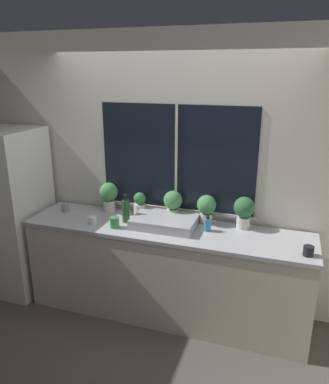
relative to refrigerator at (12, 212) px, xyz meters
name	(u,v)px	position (x,y,z in m)	size (l,w,h in m)	color
ground_plane	(155,330)	(1.73, -0.27, -0.89)	(14.00, 14.00, 0.00)	#4C4742
wall_back	(177,174)	(1.73, 0.40, 0.47)	(8.00, 0.09, 2.70)	beige
wall_left	(32,145)	(-0.61, 1.23, 0.46)	(0.06, 7.00, 2.70)	beige
counter	(165,271)	(1.73, 0.03, -0.42)	(2.71, 0.63, 0.93)	beige
refrigerator	(12,212)	(0.00, 0.00, 0.00)	(0.65, 0.69, 1.77)	silver
sink	(165,221)	(1.71, 0.06, 0.09)	(0.59, 0.46, 0.26)	#ADADB2
potted_plant_far_left	(109,194)	(1.04, 0.26, 0.22)	(0.19, 0.19, 0.30)	silver
potted_plant_left	(140,204)	(1.38, 0.26, 0.16)	(0.13, 0.13, 0.24)	silver
potted_plant_center	(173,203)	(1.73, 0.26, 0.21)	(0.19, 0.19, 0.29)	silver
potted_plant_right	(206,207)	(2.06, 0.26, 0.21)	(0.18, 0.18, 0.28)	silver
potted_plant_far_right	(244,210)	(2.42, 0.26, 0.22)	(0.19, 0.19, 0.30)	silver
soap_bottle	(208,224)	(2.12, 0.08, 0.10)	(0.06, 0.06, 0.15)	teal
bottle_tall	(126,211)	(1.32, 0.04, 0.16)	(0.07, 0.07, 0.28)	#235128
mug_white	(93,220)	(1.04, -0.11, 0.08)	(0.08, 0.08, 0.08)	white
mug_black	(308,251)	(2.98, -0.14, 0.08)	(0.08, 0.08, 0.08)	black
mug_green	(114,222)	(1.28, -0.12, 0.09)	(0.09, 0.09, 0.10)	#38844C
mug_grey	(66,208)	(0.61, 0.10, 0.08)	(0.08, 0.08, 0.08)	gray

